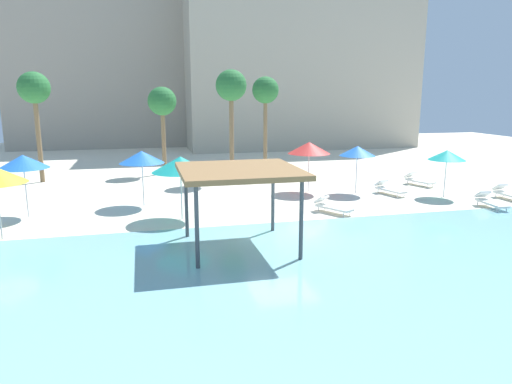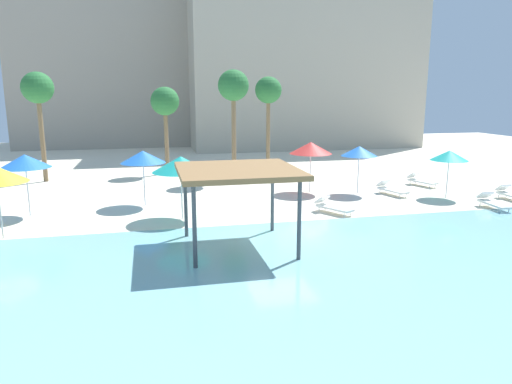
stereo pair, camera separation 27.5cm
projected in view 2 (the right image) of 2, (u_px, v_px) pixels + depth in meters
The scene contains 20 objects.
ground_plane at pixel (282, 234), 18.48m from camera, with size 80.00×80.00×0.00m, color beige.
lagoon_water at pixel (333, 286), 13.47m from camera, with size 44.00×13.50×0.04m, color #7AB7C1.
shade_pavilion at pixel (238, 173), 16.25m from camera, with size 4.11×4.11×2.89m.
beach_umbrella_red_0 at pixel (311, 148), 25.72m from camera, with size 2.34×2.34×2.80m.
beach_umbrella_blue_2 at pixel (143, 157), 22.68m from camera, with size 2.16×2.16×2.71m.
beach_umbrella_teal_3 at pixel (181, 164), 20.20m from camera, with size 2.47×2.47×2.77m.
beach_umbrella_teal_4 at pixel (449, 155), 24.46m from camera, with size 1.93×1.93×2.51m.
beach_umbrella_blue_5 at pixel (25, 161), 20.68m from camera, with size 2.18×2.18×2.79m.
beach_umbrella_blue_7 at pixel (359, 151), 25.40m from camera, with size 1.95×1.95×2.62m.
lounge_chair_0 at pixel (332, 206), 21.61m from camera, with size 1.47×1.94×0.74m.
lounge_chair_2 at pixel (420, 180), 28.02m from camera, with size 1.17×1.99×0.74m.
lounge_chair_3 at pixel (492, 202), 22.43m from camera, with size 0.73×1.93×0.74m.
lounge_chair_4 at pixel (511, 194), 24.26m from camera, with size 0.66×1.92×0.74m.
lounge_chair_5 at pixel (391, 189), 25.52m from camera, with size 1.12×1.99×0.74m.
palm_tree_0 at pixel (38, 91), 28.25m from camera, with size 1.90×1.90×6.69m.
palm_tree_1 at pixel (165, 103), 31.29m from camera, with size 1.90×1.90×5.84m.
palm_tree_2 at pixel (268, 92), 33.43m from camera, with size 1.90×1.90×6.58m.
palm_tree_3 at pixel (233, 88), 28.62m from camera, with size 1.90×1.90×6.84m.
hotel_block_0 at pixel (137, 57), 50.10m from camera, with size 23.98×10.56×18.40m, color #9E9384.
hotel_block_1 at pixel (300, 61), 48.32m from camera, with size 22.80×10.94×17.31m, color #B2A893.
Camera 2 is at (-4.97, -17.06, 5.45)m, focal length 32.92 mm.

